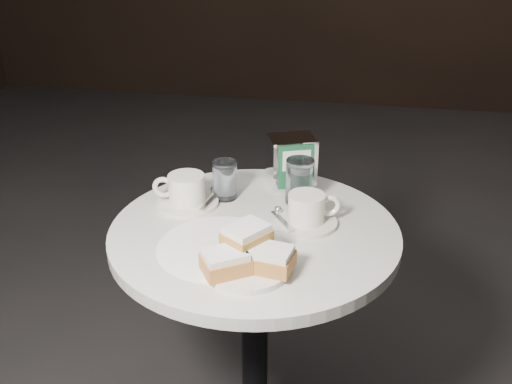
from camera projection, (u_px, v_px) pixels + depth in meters
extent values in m
cylinder|color=black|center=(255.00, 349.00, 1.54)|extent=(0.07, 0.07, 0.70)
cylinder|color=white|center=(254.00, 233.00, 1.38)|extent=(0.70, 0.70, 0.03)
cylinder|color=white|center=(220.00, 247.00, 1.29)|extent=(0.36, 0.36, 0.00)
cylinder|color=silver|center=(246.00, 267.00, 1.21)|extent=(0.23, 0.23, 0.01)
cube|color=#CA823E|center=(226.00, 264.00, 1.17)|extent=(0.12, 0.11, 0.03)
cube|color=white|center=(225.00, 254.00, 1.16)|extent=(0.11, 0.10, 0.01)
cube|color=#B87B38|center=(270.00, 261.00, 1.18)|extent=(0.10, 0.09, 0.03)
cube|color=white|center=(271.00, 251.00, 1.17)|extent=(0.10, 0.08, 0.01)
cube|color=#BF863A|center=(247.00, 239.00, 1.21)|extent=(0.11, 0.12, 0.03)
cube|color=white|center=(247.00, 229.00, 1.20)|extent=(0.10, 0.11, 0.01)
cylinder|color=silver|center=(187.00, 203.00, 1.48)|extent=(0.18, 0.18, 0.01)
cylinder|color=white|center=(187.00, 188.00, 1.46)|extent=(0.10, 0.10, 0.07)
cylinder|color=#806246|center=(186.00, 178.00, 1.45)|extent=(0.09, 0.09, 0.00)
torus|color=silver|center=(163.00, 187.00, 1.47)|extent=(0.06, 0.02, 0.06)
cube|color=#AFAFB4|center=(211.00, 201.00, 1.47)|extent=(0.03, 0.11, 0.00)
sphere|color=#ACACB0|center=(214.00, 190.00, 1.52)|extent=(0.02, 0.02, 0.02)
cylinder|color=beige|center=(306.00, 222.00, 1.39)|extent=(0.20, 0.20, 0.01)
cylinder|color=white|center=(306.00, 208.00, 1.37)|extent=(0.11, 0.11, 0.07)
cylinder|color=#88684A|center=(307.00, 197.00, 1.36)|extent=(0.11, 0.11, 0.00)
torus|color=white|center=(329.00, 206.00, 1.38)|extent=(0.06, 0.03, 0.06)
cube|color=silver|center=(282.00, 221.00, 1.38)|extent=(0.07, 0.09, 0.00)
sphere|color=silver|center=(278.00, 210.00, 1.42)|extent=(0.02, 0.02, 0.02)
cylinder|color=silver|center=(225.00, 180.00, 1.50)|extent=(0.08, 0.08, 0.10)
cylinder|color=white|center=(225.00, 181.00, 1.50)|extent=(0.07, 0.07, 0.09)
cylinder|color=white|center=(300.00, 181.00, 1.47)|extent=(0.07, 0.07, 0.12)
cylinder|color=silver|center=(300.00, 183.00, 1.48)|extent=(0.07, 0.07, 0.10)
cube|color=white|center=(291.00, 162.00, 1.56)|extent=(0.15, 0.13, 0.14)
cube|color=#195834|center=(296.00, 167.00, 1.51)|extent=(0.09, 0.04, 0.12)
cube|color=white|center=(297.00, 161.00, 1.50)|extent=(0.07, 0.03, 0.06)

